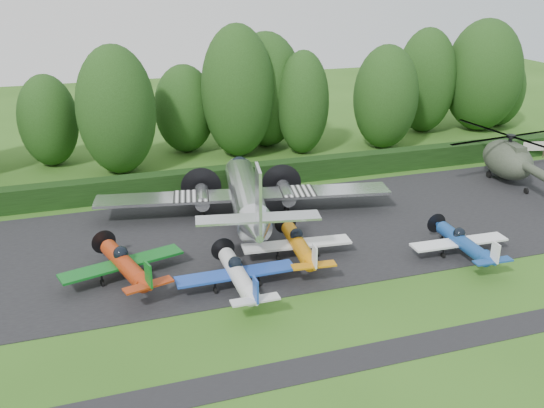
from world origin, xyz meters
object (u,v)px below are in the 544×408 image
object	(u,v)px
light_plane_red	(125,264)
light_plane_white	(238,275)
helicopter	(509,157)
light_plane_blue	(463,243)
light_plane_orange	(299,245)
sign_board	(531,147)
transport_plane	(247,197)

from	to	relation	value
light_plane_red	light_plane_white	bearing A→B (deg)	-12.66
light_plane_white	helicopter	distance (m)	31.74
light_plane_white	light_plane_blue	distance (m)	15.99
light_plane_orange	sign_board	xyz separation A→B (m)	(31.37, 14.63, -0.03)
transport_plane	light_plane_orange	distance (m)	7.81
light_plane_red	helicopter	xyz separation A→B (m)	(35.74, 8.75, 1.11)
light_plane_blue	sign_board	world-z (taller)	light_plane_blue
transport_plane	light_plane_blue	distance (m)	16.38
light_plane_red	helicopter	bearing A→B (deg)	29.28
light_plane_blue	sign_board	xyz separation A→B (m)	(20.43, 17.69, 0.06)
sign_board	transport_plane	bearing A→B (deg)	179.68
light_plane_red	light_plane_orange	xyz separation A→B (m)	(11.51, -0.62, -0.06)
light_plane_white	helicopter	bearing A→B (deg)	23.05
helicopter	sign_board	distance (m)	8.95
transport_plane	light_plane_white	xyz separation A→B (m)	(-3.60, -10.46, -0.90)
light_plane_white	light_plane_blue	xyz separation A→B (m)	(15.99, -0.21, -0.08)
sign_board	light_plane_red	bearing A→B (deg)	-174.29
helicopter	light_plane_white	bearing A→B (deg)	-166.05
light_plane_blue	helicopter	distance (m)	18.23
light_plane_blue	transport_plane	bearing A→B (deg)	137.23
light_plane_blue	sign_board	distance (m)	27.02
light_plane_red	light_plane_orange	bearing A→B (deg)	12.43
light_plane_orange	light_plane_blue	xyz separation A→B (m)	(10.95, -3.06, -0.08)
light_plane_red	sign_board	world-z (taller)	light_plane_red
light_plane_red	light_plane_white	world-z (taller)	light_plane_red
light_plane_white	sign_board	distance (m)	40.39
light_plane_orange	light_plane_blue	size ratio (longest dim) A/B	1.07
light_plane_orange	light_plane_blue	distance (m)	11.37
light_plane_white	light_plane_orange	distance (m)	5.79
light_plane_white	light_plane_blue	size ratio (longest dim) A/B	1.07
light_plane_blue	helicopter	xyz separation A→B (m)	(13.28, 12.43, 1.25)
transport_plane	helicopter	size ratio (longest dim) A/B	1.46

